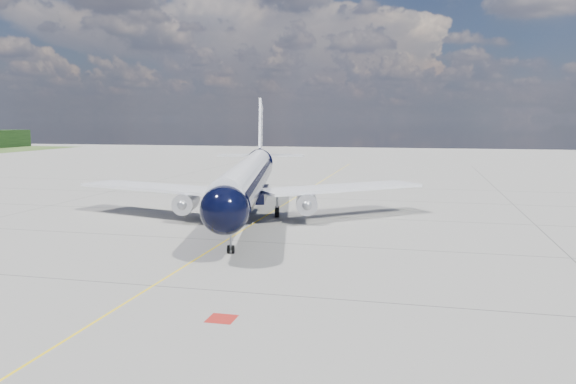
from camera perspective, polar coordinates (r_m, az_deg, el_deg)
name	(u,v)px	position (r m, az deg, el deg)	size (l,w,h in m)	color
ground	(278,208)	(72.35, -0.99, -1.64)	(320.00, 320.00, 0.00)	gray
taxiway_centerline	(268,214)	(67.58, -2.03, -2.28)	(0.16, 160.00, 0.01)	yellow
red_marking	(222,319)	(33.18, -6.76, -12.66)	(1.60, 1.60, 0.01)	maroon
main_airliner	(249,178)	(65.67, -4.01, 1.41)	(40.63, 50.14, 14.62)	black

